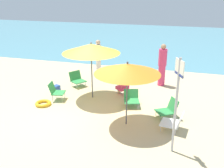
{
  "coord_description": "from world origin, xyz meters",
  "views": [
    {
      "loc": [
        2.96,
        -7.34,
        3.81
      ],
      "look_at": [
        0.68,
        0.67,
        0.7
      ],
      "focal_mm": 41.45,
      "sensor_mm": 36.0,
      "label": 1
    }
  ],
  "objects_px": {
    "beach_chair_d": "(77,79)",
    "person_b": "(162,65)",
    "beach_chair_c": "(168,109)",
    "beach_chair_e": "(56,91)",
    "person_a": "(124,83)",
    "beach_chair_a": "(131,98)",
    "umbrella_orange": "(127,69)",
    "beach_chair_b": "(174,122)",
    "warning_sign": "(177,95)",
    "umbrella_yellow": "(91,48)",
    "beach_bag": "(56,89)",
    "person_c": "(98,56)",
    "swim_ring": "(43,103)"
  },
  "relations": [
    {
      "from": "beach_chair_d",
      "to": "person_b",
      "type": "bearing_deg",
      "value": 50.83
    },
    {
      "from": "beach_chair_d",
      "to": "beach_chair_e",
      "type": "relative_size",
      "value": 1.15
    },
    {
      "from": "beach_chair_a",
      "to": "person_a",
      "type": "relative_size",
      "value": 0.7
    },
    {
      "from": "beach_chair_d",
      "to": "umbrella_orange",
      "type": "bearing_deg",
      "value": -10.27
    },
    {
      "from": "beach_chair_b",
      "to": "person_b",
      "type": "relative_size",
      "value": 0.38
    },
    {
      "from": "beach_chair_b",
      "to": "person_a",
      "type": "relative_size",
      "value": 0.66
    },
    {
      "from": "beach_chair_a",
      "to": "person_b",
      "type": "distance_m",
      "value": 2.48
    },
    {
      "from": "umbrella_orange",
      "to": "warning_sign",
      "type": "distance_m",
      "value": 1.74
    },
    {
      "from": "swim_ring",
      "to": "beach_bag",
      "type": "xyz_separation_m",
      "value": [
        -0.15,
        1.21,
        0.07
      ]
    },
    {
      "from": "beach_chair_e",
      "to": "warning_sign",
      "type": "distance_m",
      "value": 4.85
    },
    {
      "from": "umbrella_yellow",
      "to": "warning_sign",
      "type": "xyz_separation_m",
      "value": [
        3.04,
        -2.63,
        -0.32
      ]
    },
    {
      "from": "umbrella_orange",
      "to": "beach_chair_c",
      "type": "distance_m",
      "value": 2.0
    },
    {
      "from": "umbrella_yellow",
      "to": "beach_chair_a",
      "type": "height_order",
      "value": "umbrella_yellow"
    },
    {
      "from": "beach_chair_a",
      "to": "person_a",
      "type": "bearing_deg",
      "value": -166.25
    },
    {
      "from": "beach_chair_c",
      "to": "person_a",
      "type": "distance_m",
      "value": 2.16
    },
    {
      "from": "beach_chair_a",
      "to": "person_b",
      "type": "relative_size",
      "value": 0.41
    },
    {
      "from": "person_a",
      "to": "beach_bag",
      "type": "bearing_deg",
      "value": 44.58
    },
    {
      "from": "umbrella_yellow",
      "to": "beach_chair_b",
      "type": "height_order",
      "value": "umbrella_yellow"
    },
    {
      "from": "person_a",
      "to": "beach_chair_d",
      "type": "bearing_deg",
      "value": 23.77
    },
    {
      "from": "umbrella_yellow",
      "to": "beach_chair_a",
      "type": "relative_size",
      "value": 2.92
    },
    {
      "from": "beach_chair_c",
      "to": "beach_chair_e",
      "type": "bearing_deg",
      "value": -35.63
    },
    {
      "from": "person_a",
      "to": "beach_bag",
      "type": "height_order",
      "value": "person_a"
    },
    {
      "from": "umbrella_orange",
      "to": "beach_chair_d",
      "type": "relative_size",
      "value": 2.58
    },
    {
      "from": "umbrella_yellow",
      "to": "beach_chair_d",
      "type": "height_order",
      "value": "umbrella_yellow"
    },
    {
      "from": "beach_chair_d",
      "to": "warning_sign",
      "type": "relative_size",
      "value": 0.31
    },
    {
      "from": "umbrella_yellow",
      "to": "beach_bag",
      "type": "bearing_deg",
      "value": 175.83
    },
    {
      "from": "umbrella_orange",
      "to": "beach_chair_d",
      "type": "height_order",
      "value": "umbrella_orange"
    },
    {
      "from": "person_b",
      "to": "person_c",
      "type": "xyz_separation_m",
      "value": [
        -3.07,
        0.98,
        -0.07
      ]
    },
    {
      "from": "beach_chair_e",
      "to": "beach_chair_c",
      "type": "bearing_deg",
      "value": -14.31
    },
    {
      "from": "umbrella_yellow",
      "to": "person_b",
      "type": "xyz_separation_m",
      "value": [
        2.31,
        1.99,
        -0.97
      ]
    },
    {
      "from": "person_c",
      "to": "warning_sign",
      "type": "xyz_separation_m",
      "value": [
        3.81,
        -5.59,
        0.71
      ]
    },
    {
      "from": "beach_chair_d",
      "to": "swim_ring",
      "type": "bearing_deg",
      "value": -67.33
    },
    {
      "from": "umbrella_orange",
      "to": "beach_chair_c",
      "type": "bearing_deg",
      "value": 33.68
    },
    {
      "from": "person_b",
      "to": "beach_chair_e",
      "type": "bearing_deg",
      "value": -136.06
    },
    {
      "from": "beach_chair_e",
      "to": "person_b",
      "type": "distance_m",
      "value": 4.36
    },
    {
      "from": "person_a",
      "to": "warning_sign",
      "type": "bearing_deg",
      "value": 159.51
    },
    {
      "from": "umbrella_orange",
      "to": "person_b",
      "type": "distance_m",
      "value": 3.75
    },
    {
      "from": "beach_chair_c",
      "to": "umbrella_orange",
      "type": "bearing_deg",
      "value": 1.83
    },
    {
      "from": "beach_chair_d",
      "to": "warning_sign",
      "type": "distance_m",
      "value": 5.55
    },
    {
      "from": "beach_chair_b",
      "to": "person_b",
      "type": "xyz_separation_m",
      "value": [
        -0.71,
        3.58,
        0.61
      ]
    },
    {
      "from": "beach_chair_e",
      "to": "beach_chair_a",
      "type": "bearing_deg",
      "value": -4.54
    },
    {
      "from": "beach_chair_a",
      "to": "beach_chair_d",
      "type": "xyz_separation_m",
      "value": [
        -2.54,
        1.24,
        0.04
      ]
    },
    {
      "from": "umbrella_orange",
      "to": "beach_bag",
      "type": "distance_m",
      "value": 3.97
    },
    {
      "from": "beach_chair_a",
      "to": "umbrella_orange",
      "type": "bearing_deg",
      "value": -11.35
    },
    {
      "from": "beach_chair_c",
      "to": "beach_chair_d",
      "type": "relative_size",
      "value": 1.01
    },
    {
      "from": "beach_chair_d",
      "to": "warning_sign",
      "type": "height_order",
      "value": "warning_sign"
    },
    {
      "from": "umbrella_yellow",
      "to": "beach_chair_c",
      "type": "bearing_deg",
      "value": -16.53
    },
    {
      "from": "beach_chair_c",
      "to": "beach_chair_e",
      "type": "distance_m",
      "value": 4.01
    },
    {
      "from": "beach_chair_b",
      "to": "beach_chair_d",
      "type": "xyz_separation_m",
      "value": [
        -4.04,
        2.55,
        0.04
      ]
    },
    {
      "from": "person_b",
      "to": "umbrella_yellow",
      "type": "bearing_deg",
      "value": -131.47
    }
  ]
}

